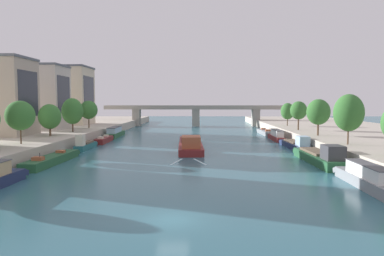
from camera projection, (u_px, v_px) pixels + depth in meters
name	position (u px, v px, depth m)	size (l,w,h in m)	color
ground_plane	(173.00, 220.00, 28.10)	(400.00, 400.00, 0.00)	#2D6070
quay_left	(20.00, 136.00, 83.95)	(36.00, 170.00, 2.41)	#B7AD9E
quay_right	(369.00, 137.00, 81.72)	(36.00, 170.00, 2.41)	#B7AD9E
barge_midriver	(190.00, 144.00, 70.14)	(5.55, 25.01, 3.20)	maroon
wake_behind_barge	(188.00, 162.00, 55.05)	(5.59, 6.03, 0.03)	#A0CCD6
moored_boat_left_downstream	(52.00, 159.00, 53.76)	(3.11, 15.71, 2.28)	#235633
moored_boat_left_midway	(85.00, 145.00, 69.40)	(1.96, 9.99, 3.20)	#23666B
moored_boat_left_lone	(104.00, 140.00, 81.25)	(2.24, 10.77, 2.29)	maroon
moored_boat_left_second	(115.00, 133.00, 94.09)	(3.01, 14.44, 2.68)	#235633
moored_boat_right_midway	(366.00, 177.00, 38.60)	(2.13, 13.18, 2.63)	gray
moored_boat_right_downstream	(320.00, 157.00, 53.56)	(3.75, 16.62, 3.34)	#235633
moored_boat_right_second	(296.00, 144.00, 70.44)	(3.10, 15.15, 2.90)	#1E284C
moored_boat_right_far	(277.00, 136.00, 85.52)	(2.05, 12.54, 2.62)	maroon
moored_boat_right_lone	(265.00, 132.00, 101.44)	(2.75, 13.80, 2.28)	gray
tree_left_by_lamp	(20.00, 116.00, 57.91)	(4.62, 4.62, 7.04)	brown
tree_left_past_mid	(50.00, 117.00, 71.43)	(4.44, 4.44, 6.40)	brown
tree_left_second	(72.00, 111.00, 81.41)	(4.78, 4.78, 7.69)	brown
tree_left_far	(89.00, 110.00, 92.90)	(4.58, 4.58, 7.13)	brown
tree_right_midway	(349.00, 113.00, 56.91)	(4.70, 4.70, 8.10)	brown
tree_right_distant	(318.00, 112.00, 72.27)	(4.68, 4.68, 7.40)	brown
tree_right_far	(299.00, 110.00, 86.29)	(4.00, 4.00, 6.97)	brown
tree_right_past_mid	(288.00, 111.00, 101.09)	(3.79, 3.79, 6.49)	brown
building_left_far_end	(39.00, 97.00, 90.54)	(13.21, 10.50, 16.18)	#BCB2A8
building_left_middle	(65.00, 95.00, 107.92)	(15.00, 12.52, 17.48)	beige
bridge_far	(196.00, 113.00, 135.00)	(69.20, 4.40, 7.86)	gray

